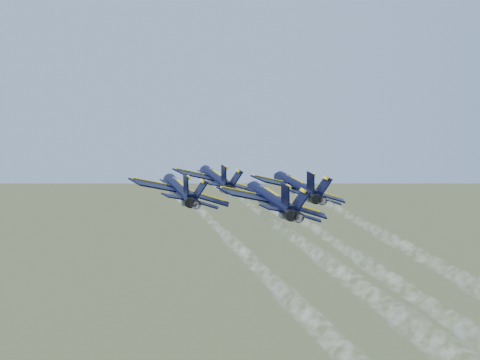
{
  "coord_description": "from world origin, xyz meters",
  "views": [
    {
      "loc": [
        2.71,
        -100.08,
        108.7
      ],
      "look_at": [
        -0.3,
        4.99,
        97.7
      ],
      "focal_mm": 55.0,
      "sensor_mm": 36.0,
      "label": 1
    }
  ],
  "objects_px": {
    "jet_right": "(296,187)",
    "jet_slot": "(270,200)",
    "jet_lead": "(216,179)",
    "jet_left": "(179,190)"
  },
  "relations": [
    {
      "from": "jet_lead",
      "to": "jet_left",
      "type": "bearing_deg",
      "value": -124.62
    },
    {
      "from": "jet_left",
      "to": "jet_lead",
      "type": "bearing_deg",
      "value": 55.38
    },
    {
      "from": "jet_right",
      "to": "jet_slot",
      "type": "xyz_separation_m",
      "value": [
        -3.91,
        -14.67,
        0.0
      ]
    },
    {
      "from": "jet_lead",
      "to": "jet_right",
      "type": "relative_size",
      "value": 1.0
    },
    {
      "from": "jet_right",
      "to": "jet_slot",
      "type": "height_order",
      "value": "same"
    },
    {
      "from": "jet_left",
      "to": "jet_slot",
      "type": "distance_m",
      "value": 16.34
    },
    {
      "from": "jet_lead",
      "to": "jet_slot",
      "type": "height_order",
      "value": "same"
    },
    {
      "from": "jet_lead",
      "to": "jet_right",
      "type": "distance_m",
      "value": 16.2
    },
    {
      "from": "jet_right",
      "to": "jet_lead",
      "type": "bearing_deg",
      "value": 120.84
    },
    {
      "from": "jet_slot",
      "to": "jet_right",
      "type": "bearing_deg",
      "value": 56.34
    }
  ]
}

